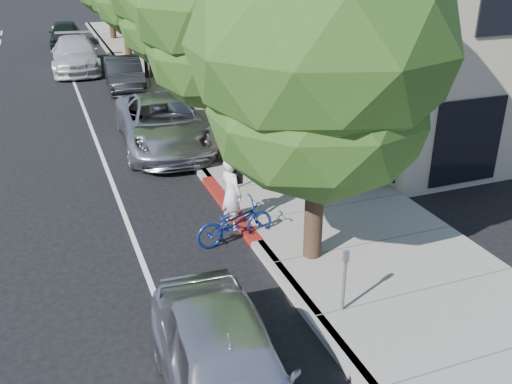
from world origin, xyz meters
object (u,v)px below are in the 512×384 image
bicycle (235,222)px  silver_suv (163,123)px  white_pickup (75,54)px  street_tree_0 (322,49)px  pedestrian (211,89)px  dark_suv_far (65,34)px  cyclist (231,193)px  near_car_a (227,373)px  dark_sedan (124,74)px  street_tree_1 (223,5)px

bicycle → silver_suv: (-0.10, 6.95, 0.32)m
bicycle → white_pickup: white_pickup is taller
street_tree_0 → pedestrian: size_ratio=4.63×
dark_suv_far → silver_suv: bearing=-80.2°
cyclist → pedestrian: 9.70m
silver_suv → dark_suv_far: bearing=98.2°
near_car_a → dark_suv_far: bearing=93.4°
white_pickup → near_car_a: bearing=-86.4°
silver_suv → white_pickup: 13.25m
white_pickup → bicycle: bearing=-81.3°
dark_sedan → dark_suv_far: 12.53m
cyclist → pedestrian: bearing=-33.5°
white_pickup → street_tree_1: bearing=-75.1°
street_tree_0 → dark_sedan: street_tree_0 is taller
dark_suv_far → near_car_a: 32.41m
cyclist → white_pickup: cyclist is taller
street_tree_1 → white_pickup: size_ratio=1.38×
street_tree_0 → cyclist: 4.41m
dark_suv_far → pedestrian: (4.32, -17.37, 0.20)m
street_tree_1 → near_car_a: bearing=-108.1°
cyclist → street_tree_0: bearing=-171.5°
dark_suv_far → pedestrian: pedestrian is taller
cyclist → white_pickup: bearing=-13.7°
street_tree_0 → cyclist: bearing=117.9°
cyclist → white_pickup: size_ratio=0.32×
white_pickup → pedestrian: size_ratio=3.46×
silver_suv → white_pickup: size_ratio=1.04×
dark_sedan → pedestrian: 5.61m
silver_suv → near_car_a: (-1.70, -11.85, -0.05)m
street_tree_1 → near_car_a: (-3.10, -9.50, -3.98)m
dark_suv_far → near_car_a: bearing=-84.9°
street_tree_0 → pedestrian: (1.22, 11.54, -3.63)m
street_tree_1 → pedestrian: size_ratio=4.76×
silver_suv → dark_sedan: bearing=93.4°
street_tree_0 → cyclist: (-1.13, 2.13, -3.70)m
near_car_a → pedestrian: (4.32, 15.04, 0.20)m
street_tree_1 → dark_sedan: (-1.40, 10.50, -4.04)m
cyclist → pedestrian: size_ratio=1.10×
street_tree_0 → dark_sedan: size_ratio=1.75×
street_tree_0 → white_pickup: (-3.10, 21.49, -3.78)m
pedestrian → street_tree_0: bearing=84.7°
street_tree_1 → white_pickup: (-3.10, 15.49, -3.93)m
cyclist → dark_suv_far: size_ratio=0.40×
street_tree_1 → dark_suv_far: 23.46m
silver_suv → pedestrian: (2.62, 3.19, 0.15)m
street_tree_1 → cyclist: street_tree_1 is taller
silver_suv → dark_sedan: size_ratio=1.36×
white_pickup → cyclist: bearing=-80.6°
cyclist → dark_sedan: (-0.27, 14.37, -0.19)m
bicycle → dark_suv_far: 27.57m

